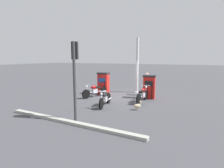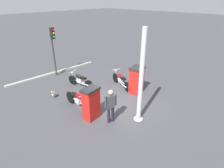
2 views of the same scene
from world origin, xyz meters
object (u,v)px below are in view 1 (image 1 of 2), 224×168
Objects in this scene: fuel_pump_near at (103,83)px; motorcycle_near_pump at (95,91)px; motorcycle_extra at (105,98)px; roadside_traffic_light at (75,67)px; wandering_duck at (137,106)px; canopy_support_pole at (137,67)px; attendant_person at (147,83)px; fuel_pump_far at (149,87)px; motorcycle_far_pump at (143,94)px.

fuel_pump_near is 0.78× the size of motorcycle_near_pump.
roadside_traffic_light is at bearing 0.17° from motorcycle_extra.
fuel_pump_near is at bearing -150.07° from motorcycle_extra.
wandering_duck is (2.98, 3.59, -0.58)m from fuel_pump_near.
motorcycle_near_pump is at bearing -35.72° from canopy_support_pole.
fuel_pump_near is 3.12m from attendant_person.
motorcycle_extra is at bearing -29.04° from fuel_pump_far.
motorcycle_near_pump is 4.04m from wandering_duck.
motorcycle_far_pump is 5.12m from roadside_traffic_light.
motorcycle_extra is 0.58× the size of roadside_traffic_light.
attendant_person reaches higher than wandering_duck.
fuel_pump_far is 0.94m from attendant_person.
roadside_traffic_light reaches higher than motorcycle_extra.
fuel_pump_far reaches higher than motorcycle_far_pump.
motorcycle_near_pump is 2.53m from motorcycle_extra.
canopy_support_pole reaches higher than motorcycle_near_pump.
canopy_support_pole is (-1.65, -1.39, 1.21)m from fuel_pump_far.
canopy_support_pole is at bearing 144.28° from motorcycle_near_pump.
motorcycle_far_pump is at bearing 160.98° from roadside_traffic_light.
fuel_pump_near is 0.99× the size of attendant_person.
motorcycle_near_pump is at bearing -89.15° from motorcycle_far_pump.
fuel_pump_near reaches higher than motorcycle_far_pump.
fuel_pump_far is at bearing 108.99° from motorcycle_near_pump.
canopy_support_pole is (-1.65, 2.01, 1.18)m from fuel_pump_near.
fuel_pump_near is 3.50m from motorcycle_far_pump.
motorcycle_near_pump is 3.66m from attendant_person.
motorcycle_near_pump is 0.62× the size of roadside_traffic_light.
roadside_traffic_light reaches higher than wandering_duck.
canopy_support_pole is (-4.62, -1.58, 1.76)m from wandering_duck.
motorcycle_near_pump is at bearing -158.55° from roadside_traffic_light.
motorcycle_extra is at bearing -3.43° from canopy_support_pole.
motorcycle_near_pump is at bearing -71.01° from fuel_pump_far.
motorcycle_extra is 3.23m from roadside_traffic_light.
fuel_pump_far is at bearing 25.19° from attendant_person.
motorcycle_far_pump is at bearing -5.04° from fuel_pump_far.
wandering_duck is at bearing 90.75° from motorcycle_extra.
wandering_duck is at bearing 145.24° from roadside_traffic_light.
fuel_pump_near reaches higher than motorcycle_near_pump.
fuel_pump_far is 0.75× the size of motorcycle_near_pump.
fuel_pump_near is 3.48m from motorcycle_extra.
motorcycle_far_pump is at bearing 24.93° from canopy_support_pole.
motorcycle_extra is at bearing 29.93° from fuel_pump_near.
attendant_person is at bearing 169.00° from roadside_traffic_light.
motorcycle_near_pump is at bearing -116.50° from wandering_duck.
motorcycle_extra is 4.08m from attendant_person.
motorcycle_far_pump is (1.13, 3.30, -0.35)m from fuel_pump_near.
fuel_pump_near is 6.09m from roadside_traffic_light.
attendant_person is at bearing 161.72° from motorcycle_extra.
canopy_support_pole is (-2.77, -1.29, 1.53)m from motorcycle_far_pump.
attendant_person is (-2.02, 3.02, 0.47)m from motorcycle_near_pump.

